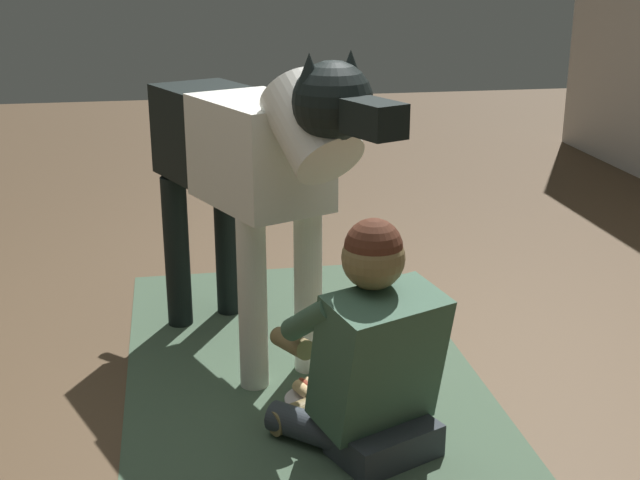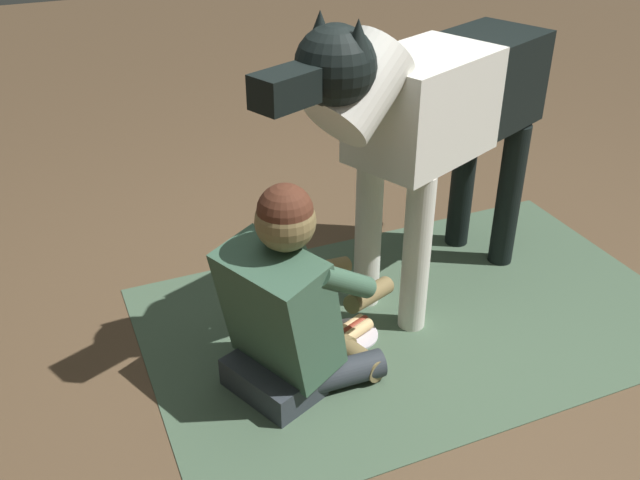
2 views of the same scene
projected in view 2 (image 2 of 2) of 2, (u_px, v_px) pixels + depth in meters
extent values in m
plane|color=brown|center=(384.00, 327.00, 3.02)|extent=(14.25, 14.25, 0.00)
cube|color=#425943|center=(415.00, 317.00, 3.07)|extent=(2.27, 1.41, 0.01)
cube|color=#2F353C|center=(273.00, 378.00, 2.65)|extent=(0.36, 0.41, 0.12)
cylinder|color=#2F353C|center=(276.00, 339.00, 2.84)|extent=(0.35, 0.37, 0.11)
cylinder|color=olive|center=(315.00, 331.00, 2.90)|extent=(0.25, 0.36, 0.09)
cylinder|color=#2F353C|center=(333.00, 375.00, 2.66)|extent=(0.40, 0.12, 0.11)
cylinder|color=olive|center=(346.00, 349.00, 2.80)|extent=(0.21, 0.37, 0.09)
cube|color=#3A5D47|center=(279.00, 309.00, 2.53)|extent=(0.43, 0.49, 0.50)
cylinder|color=#3A5D47|center=(276.00, 245.00, 2.67)|extent=(0.30, 0.19, 0.24)
cylinder|color=olive|center=(322.00, 270.00, 2.85)|extent=(0.28, 0.14, 0.12)
cylinder|color=#3A5D47|center=(345.00, 281.00, 2.46)|extent=(0.30, 0.19, 0.24)
cylinder|color=olive|center=(369.00, 294.00, 2.70)|extent=(0.27, 0.20, 0.12)
sphere|color=olive|center=(285.00, 221.00, 2.38)|extent=(0.21, 0.21, 0.21)
sphere|color=#4F291B|center=(285.00, 212.00, 2.37)|extent=(0.19, 0.19, 0.19)
cylinder|color=silver|center=(416.00, 254.00, 2.85)|extent=(0.11, 0.11, 0.70)
cylinder|color=silver|center=(368.00, 233.00, 3.01)|extent=(0.11, 0.11, 0.70)
cylinder|color=black|center=(509.00, 196.00, 3.29)|extent=(0.11, 0.11, 0.70)
cylinder|color=black|center=(463.00, 180.00, 3.44)|extent=(0.11, 0.11, 0.70)
cube|color=silver|center=(423.00, 105.00, 2.74)|extent=(0.66, 0.55, 0.41)
cube|color=black|center=(484.00, 80.00, 3.01)|extent=(0.58, 0.51, 0.39)
cylinder|color=silver|center=(359.00, 88.00, 2.42)|extent=(0.47, 0.39, 0.40)
sphere|color=black|center=(335.00, 66.00, 2.29)|extent=(0.27, 0.27, 0.27)
cube|color=black|center=(285.00, 89.00, 2.16)|extent=(0.24, 0.19, 0.11)
cone|color=black|center=(358.00, 38.00, 2.20)|extent=(0.13, 0.13, 0.12)
cone|color=black|center=(320.00, 29.00, 2.30)|extent=(0.13, 0.13, 0.12)
cylinder|color=black|center=(515.00, 76.00, 3.19)|extent=(0.35, 0.19, 0.24)
cylinder|color=silver|center=(353.00, 335.00, 2.96)|extent=(0.21, 0.21, 0.01)
cylinder|color=#E1B87B|center=(349.00, 327.00, 2.96)|extent=(0.17, 0.11, 0.05)
cylinder|color=#E1B87B|center=(357.00, 331.00, 2.93)|extent=(0.17, 0.11, 0.05)
cylinder|color=maroon|center=(353.00, 328.00, 2.94)|extent=(0.17, 0.10, 0.04)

